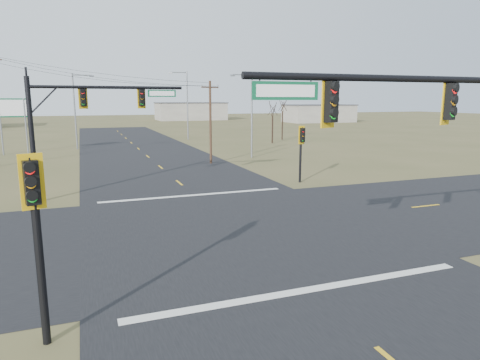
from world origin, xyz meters
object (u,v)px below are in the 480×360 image
mast_arm_near (456,128)px  highway_sign (12,115)px  bare_tree_d (283,105)px  mast_arm_far (82,112)px  bare_tree_c (273,108)px  pedestal_signal_ne (302,141)px  utility_pole_near (210,121)px  streetlight_a (250,111)px  pedestal_signal_sw (35,212)px  streetlight_c (76,107)px  streetlight_b (186,102)px

mast_arm_near → highway_sign: size_ratio=1.69×
bare_tree_d → mast_arm_near: bearing=-110.4°
mast_arm_far → bare_tree_c: (25.41, 27.59, -0.46)m
mast_arm_far → pedestal_signal_ne: bearing=-19.5°
mast_arm_far → bare_tree_d: (29.06, 31.93, -0.04)m
utility_pole_near → bare_tree_c: 21.11m
mast_arm_far → streetlight_a: (16.71, 14.33, -0.41)m
pedestal_signal_sw → utility_pole_near: bearing=49.4°
mast_arm_near → streetlight_c: streetlight_c is taller
mast_arm_far → streetlight_a: size_ratio=1.04×
pedestal_signal_ne → streetlight_a: (1.59, 14.39, 1.83)m
streetlight_b → streetlight_c: streetlight_b is taller
streetlight_b → bare_tree_c: 14.14m
highway_sign → streetlight_b: (22.45, 11.47, 1.39)m
mast_arm_near → streetlight_a: streetlight_a is taller
mast_arm_far → streetlight_b: 40.36m
bare_tree_c → pedestal_signal_sw: bearing=-120.8°
streetlight_c → highway_sign: bearing=-158.7°
streetlight_b → bare_tree_c: bearing=-23.1°
pedestal_signal_ne → bare_tree_d: size_ratio=0.64×
utility_pole_near → pedestal_signal_ne: bearing=-73.2°
pedestal_signal_ne → streetlight_c: (-15.63, 29.16, 2.07)m
mast_arm_far → pedestal_signal_sw: mast_arm_far is taller
utility_pole_near → bare_tree_d: utility_pole_near is taller
utility_pole_near → streetlight_a: bearing=27.3°
streetlight_b → pedestal_signal_ne: bearing=-69.4°
bare_tree_c → bare_tree_d: 5.69m
pedestal_signal_sw → utility_pole_near: 31.48m
mast_arm_near → utility_pole_near: (1.21, 29.98, -1.16)m
bare_tree_c → mast_arm_far: bearing=-132.6°
bare_tree_d → pedestal_signal_ne: bearing=-113.5°
mast_arm_far → streetlight_c: (-0.51, 29.10, -0.17)m
pedestal_signal_sw → streetlight_b: (16.50, 54.44, 2.30)m
utility_pole_near → pedestal_signal_sw: bearing=-114.1°
streetlight_a → bare_tree_d: 21.50m
mast_arm_far → highway_sign: 26.90m
streetlight_a → highway_sign: bearing=156.9°
streetlight_c → bare_tree_c: size_ratio=1.48×
pedestal_signal_sw → utility_pole_near: size_ratio=0.63×
highway_sign → streetlight_c: size_ratio=0.68×
pedestal_signal_sw → bare_tree_d: size_ratio=0.74×
pedestal_signal_ne → bare_tree_d: bearing=53.3°
streetlight_b → bare_tree_c: size_ratio=1.65×
mast_arm_far → streetlight_c: size_ratio=0.99×
utility_pole_near → streetlight_b: streetlight_b is taller
streetlight_c → bare_tree_d: 29.71m
mast_arm_near → highway_sign: (-17.58, 44.21, -0.90)m
utility_pole_near → bare_tree_c: bearing=49.0°
highway_sign → bare_tree_d: size_ratio=0.95×
pedestal_signal_sw → highway_sign: 43.39m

